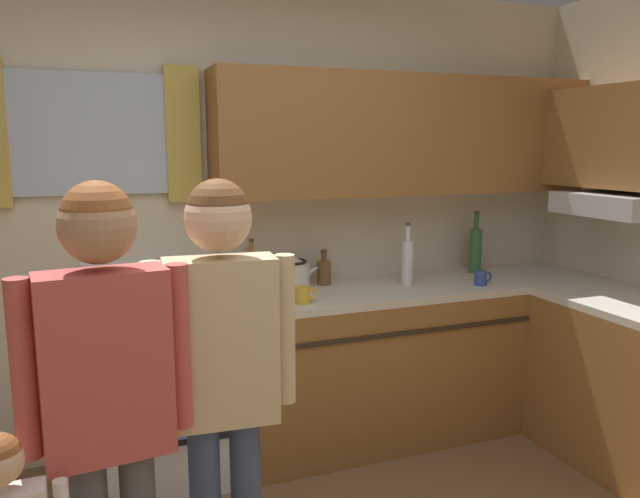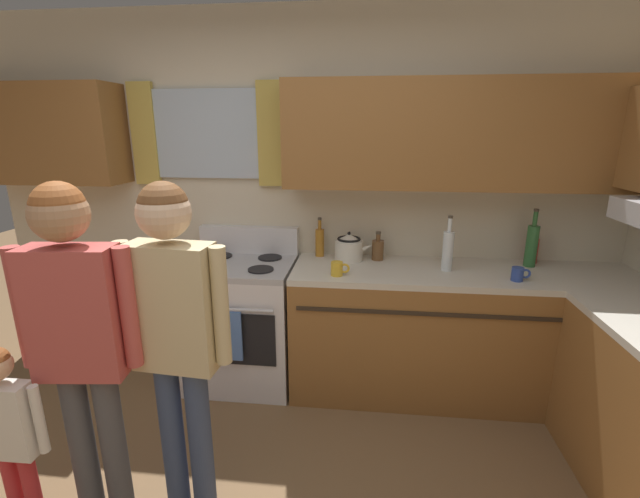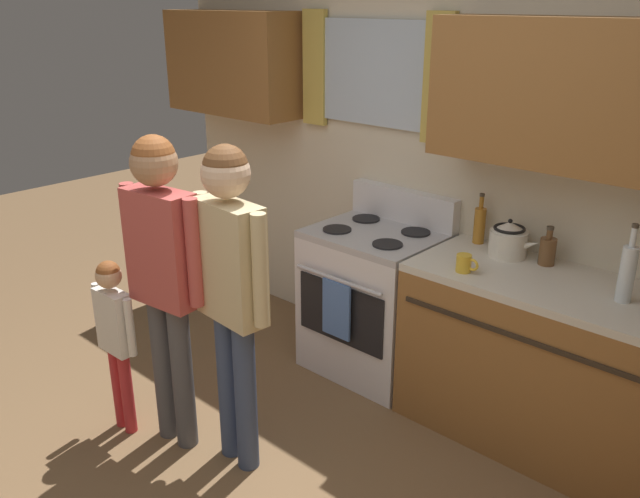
% 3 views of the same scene
% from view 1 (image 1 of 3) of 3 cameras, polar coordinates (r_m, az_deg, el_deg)
% --- Properties ---
extents(back_wall_unit, '(4.60, 0.42, 2.60)m').
position_cam_1_polar(back_wall_unit, '(3.47, -8.38, 5.75)').
color(back_wall_unit, beige).
rests_on(back_wall_unit, ground).
extents(kitchen_counter_run, '(2.26, 1.88, 0.90)m').
position_cam_1_polar(kitchen_counter_run, '(3.72, 16.06, -10.56)').
color(kitchen_counter_run, brown).
rests_on(kitchen_counter_run, ground).
extents(stove_oven, '(0.74, 0.67, 1.10)m').
position_cam_1_polar(stove_oven, '(3.36, -14.16, -12.38)').
color(stove_oven, silver).
rests_on(stove_oven, ground).
extents(bottle_oil_amber, '(0.06, 0.06, 0.29)m').
position_cam_1_polar(bottle_oil_amber, '(3.52, -6.32, -1.92)').
color(bottle_oil_amber, '#B27223').
rests_on(bottle_oil_amber, kitchen_counter_run).
extents(bottle_wine_green, '(0.08, 0.08, 0.39)m').
position_cam_1_polar(bottle_wine_green, '(4.05, 14.16, -0.02)').
color(bottle_wine_green, '#2D6633').
rests_on(bottle_wine_green, kitchen_counter_run).
extents(bottle_tall_clear, '(0.07, 0.07, 0.37)m').
position_cam_1_polar(bottle_tall_clear, '(3.62, 8.08, -1.12)').
color(bottle_tall_clear, silver).
rests_on(bottle_tall_clear, kitchen_counter_run).
extents(bottle_sauce_red, '(0.06, 0.06, 0.25)m').
position_cam_1_polar(bottle_sauce_red, '(4.15, 14.02, -0.60)').
color(bottle_sauce_red, red).
rests_on(bottle_sauce_red, kitchen_counter_run).
extents(bottle_squat_brown, '(0.08, 0.08, 0.21)m').
position_cam_1_polar(bottle_squat_brown, '(3.61, 0.36, -2.09)').
color(bottle_squat_brown, brown).
rests_on(bottle_squat_brown, kitchen_counter_run).
extents(mug_mustard_yellow, '(0.12, 0.08, 0.09)m').
position_cam_1_polar(mug_mustard_yellow, '(3.19, -1.54, -4.26)').
color(mug_mustard_yellow, gold).
rests_on(mug_mustard_yellow, kitchen_counter_run).
extents(mug_cobalt_blue, '(0.11, 0.07, 0.08)m').
position_cam_1_polar(mug_cobalt_blue, '(3.72, 14.68, -2.59)').
color(mug_cobalt_blue, '#2D479E').
rests_on(mug_cobalt_blue, kitchen_counter_run).
extents(stovetop_kettle, '(0.27, 0.20, 0.21)m').
position_cam_1_polar(stovetop_kettle, '(3.51, -2.56, -2.13)').
color(stovetop_kettle, silver).
rests_on(stovetop_kettle, kitchen_counter_run).
extents(adult_holding_child, '(0.50, 0.22, 1.62)m').
position_cam_1_polar(adult_holding_child, '(1.96, -19.06, -11.74)').
color(adult_holding_child, '#4C4C51').
rests_on(adult_holding_child, ground).
extents(adult_in_plaid, '(0.50, 0.22, 1.61)m').
position_cam_1_polar(adult_in_plaid, '(2.10, -9.04, -9.96)').
color(adult_in_plaid, '#38476B').
rests_on(adult_in_plaid, ground).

